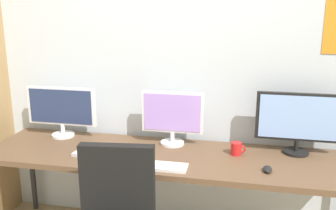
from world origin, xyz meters
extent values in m
cube|color=silver|center=(0.00, 1.02, 1.30)|extent=(5.03, 0.10, 2.60)
cube|color=brown|center=(0.00, 0.60, 0.72)|extent=(2.63, 0.68, 0.04)
cylinder|color=#262628|center=(-1.26, 0.89, 0.35)|extent=(0.04, 0.04, 0.70)
cube|color=black|center=(-0.19, 0.08, 0.75)|extent=(0.45, 0.12, 0.48)
cylinder|color=silver|center=(-0.90, 0.81, 0.75)|extent=(0.18, 0.18, 0.02)
cylinder|color=silver|center=(-0.90, 0.81, 0.80)|extent=(0.03, 0.03, 0.08)
cube|color=silver|center=(-0.90, 0.81, 0.99)|extent=(0.57, 0.03, 0.30)
cube|color=navy|center=(-0.90, 0.80, 0.99)|extent=(0.52, 0.01, 0.27)
cylinder|color=silver|center=(0.00, 0.81, 0.75)|extent=(0.18, 0.18, 0.02)
cylinder|color=silver|center=(0.00, 0.81, 0.80)|extent=(0.03, 0.03, 0.08)
cube|color=silver|center=(0.00, 0.81, 0.99)|extent=(0.46, 0.03, 0.31)
cube|color=#B28CE5|center=(0.00, 0.80, 0.99)|extent=(0.43, 0.01, 0.28)
cylinder|color=black|center=(0.90, 0.81, 0.75)|extent=(0.18, 0.18, 0.02)
cylinder|color=black|center=(0.90, 0.81, 0.80)|extent=(0.03, 0.03, 0.08)
cube|color=black|center=(0.90, 0.81, 1.01)|extent=(0.59, 0.03, 0.34)
cube|color=#8CB2F2|center=(0.90, 0.80, 1.01)|extent=(0.54, 0.01, 0.31)
cube|color=silver|center=(0.00, 0.37, 0.75)|extent=(0.37, 0.13, 0.02)
ellipsoid|color=black|center=(0.69, 0.45, 0.76)|extent=(0.06, 0.10, 0.03)
cube|color=silver|center=(-0.47, 0.51, 0.75)|extent=(0.35, 0.27, 0.02)
cylinder|color=red|center=(0.48, 0.70, 0.79)|extent=(0.08, 0.08, 0.09)
torus|color=red|center=(0.52, 0.70, 0.79)|extent=(0.06, 0.01, 0.06)
camera|label=1|loc=(0.52, -1.83, 1.76)|focal=40.21mm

